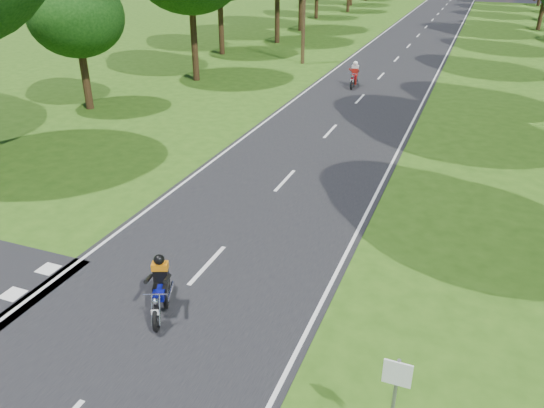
% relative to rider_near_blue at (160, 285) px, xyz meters
% --- Properties ---
extents(ground, '(160.00, 160.00, 0.00)m').
position_rel_rider_near_blue_xyz_m(ground, '(0.07, 0.09, -0.72)').
color(ground, '#294E11').
rests_on(ground, ground).
extents(main_road, '(7.00, 140.00, 0.02)m').
position_rel_rider_near_blue_xyz_m(main_road, '(0.07, 50.09, -0.71)').
color(main_road, black).
rests_on(main_road, ground).
extents(road_markings, '(7.40, 140.00, 0.01)m').
position_rel_rider_near_blue_xyz_m(road_markings, '(-0.07, 48.22, -0.69)').
color(road_markings, silver).
rests_on(road_markings, main_road).
extents(telegraph_pole, '(1.20, 0.26, 8.00)m').
position_rel_rider_near_blue_xyz_m(telegraph_pole, '(-5.93, 28.09, 3.36)').
color(telegraph_pole, '#382616').
rests_on(telegraph_pole, ground).
extents(road_sign, '(0.45, 0.07, 2.00)m').
position_rel_rider_near_blue_xyz_m(road_sign, '(5.57, -1.92, 0.63)').
color(road_sign, slate).
rests_on(road_sign, ground).
extents(rider_near_blue, '(1.16, 1.75, 1.39)m').
position_rel_rider_near_blue_xyz_m(rider_near_blue, '(0.00, 0.00, 0.00)').
color(rider_near_blue, '#0C128E').
rests_on(rider_near_blue, main_road).
extents(rider_far_red, '(0.72, 1.82, 1.48)m').
position_rel_rider_near_blue_xyz_m(rider_far_red, '(-0.90, 22.64, 0.05)').
color(rider_far_red, '#AE0D18').
rests_on(rider_far_red, main_road).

